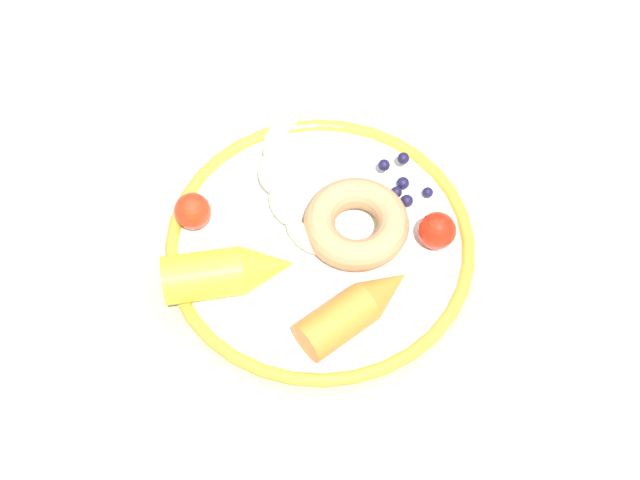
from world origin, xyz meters
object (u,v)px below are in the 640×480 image
Objects in this scene: carrot_orange at (357,308)px; tomato_mid at (437,234)px; banana at (283,174)px; tomato_near at (193,211)px; dining_table at (306,297)px; carrot_yellow at (229,272)px; blueberry_pile at (400,185)px; plate at (320,242)px; donut at (356,224)px.

carrot_orange is 0.10m from tomato_mid.
carrot_orange reaches higher than banana.
tomato_near is (-0.08, -0.04, 0.00)m from banana.
carrot_yellow reaches higher than dining_table.
tomato_mid is at bearing -64.99° from blueberry_pile.
tomato_near reaches higher than dining_table.
plate is 2.93× the size of donut.
tomato_mid is at bearing -27.63° from banana.
banana is 0.11m from blueberry_pile.
banana reaches higher than blueberry_pile.
donut is (0.03, 0.01, 0.02)m from plate.
banana is (-0.03, 0.07, 0.02)m from plate.
tomato_mid reaches higher than dining_table.
carrot_yellow is (-0.11, 0.04, 0.00)m from carrot_orange.
banana reaches higher than plate.
donut is at bearing -132.98° from blueberry_pile.
banana is 0.16m from carrot_orange.
blueberry_pile reaches higher than dining_table.
blueberry_pile is (0.08, 0.05, 0.01)m from plate.
blueberry_pile is at bearing 32.29° from dining_table.
plate is 0.08m from banana.
dining_table is at bearing -13.97° from tomato_near.
dining_table is 10.05× the size of carrot_yellow.
tomato_near is at bearing 168.95° from plate.
dining_table is 0.17m from tomato_mid.
carrot_yellow is at bearing -147.62° from blueberry_pile.
carrot_yellow is at bearing -112.52° from banana.
carrot_orange is 3.21× the size of tomato_mid.
banana is 0.09m from tomato_near.
tomato_near is 0.22m from tomato_mid.
plate is 0.04m from donut.
tomato_mid is (0.18, 0.04, -0.00)m from carrot_yellow.
banana is at bearing 138.89° from donut.
dining_table is at bearing -74.10° from banana.
blueberry_pile is 1.60× the size of tomato_mid.
plate is 0.09m from carrot_yellow.
carrot_orange is 0.14m from blueberry_pile.
banana is 5.35× the size of tomato_near.
dining_table is at bearing 32.51° from carrot_yellow.
banana is at bearing 105.90° from dining_table.
carrot_yellow reaches higher than blueberry_pile.
carrot_orange is 2.00× the size of blueberry_pile.
tomato_mid reaches higher than plate.
plate is at bearing -166.55° from donut.
carrot_yellow is (-0.06, -0.04, 0.13)m from dining_table.
donut is 0.06m from blueberry_pile.
plate is at bearing 176.37° from tomato_mid.
plate is at bearing -62.93° from banana.
tomato_mid reaches higher than blueberry_pile.
plate reaches higher than dining_table.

